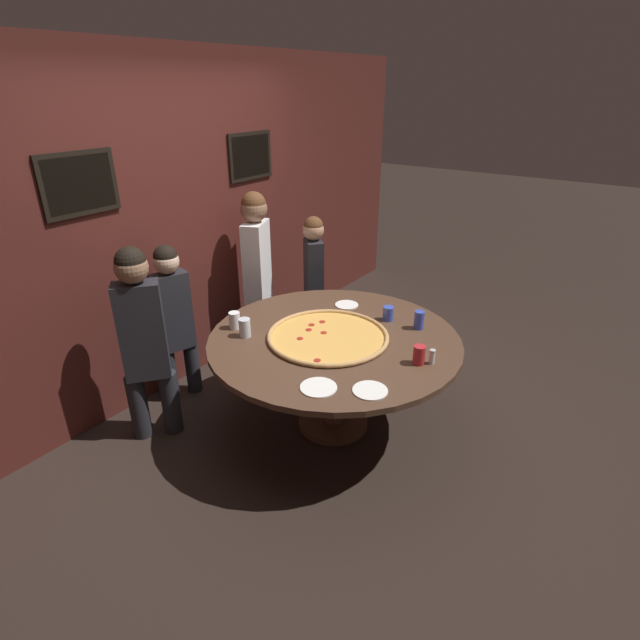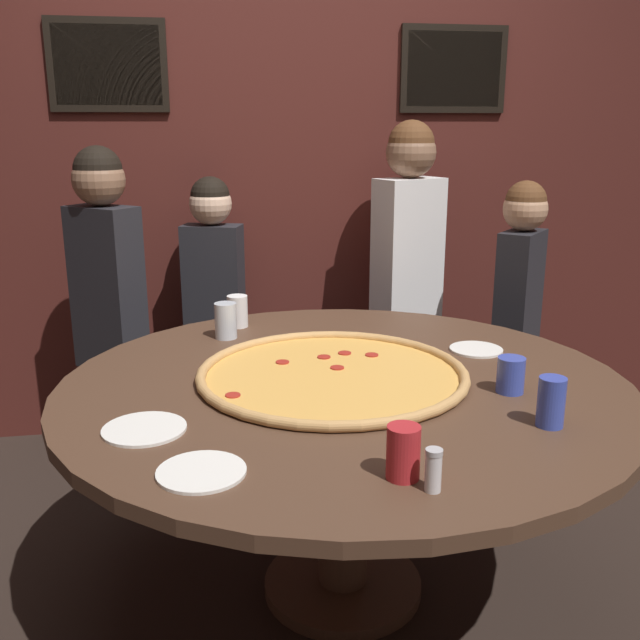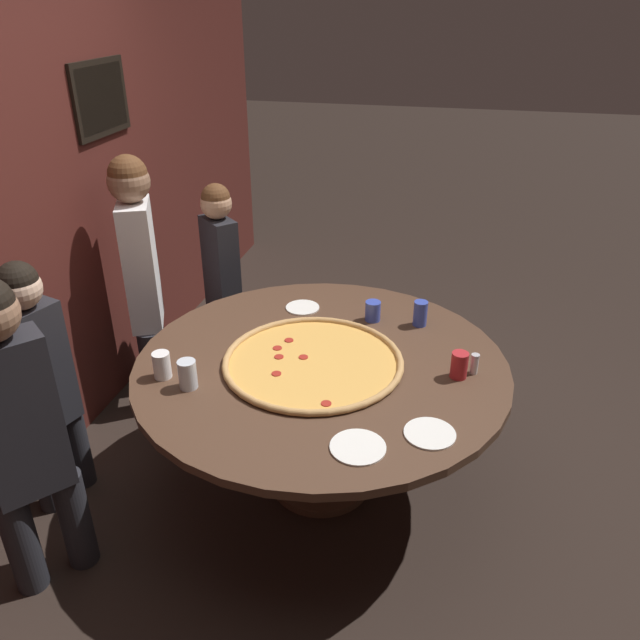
{
  "view_description": "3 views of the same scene",
  "coord_description": "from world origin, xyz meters",
  "px_view_note": "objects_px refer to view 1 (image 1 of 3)",
  "views": [
    {
      "loc": [
        -2.55,
        -1.69,
        2.34
      ],
      "look_at": [
        -0.07,
        0.07,
        0.88
      ],
      "focal_mm": 28.0,
      "sensor_mm": 36.0,
      "label": 1
    },
    {
      "loc": [
        -0.4,
        -2.02,
        1.5
      ],
      "look_at": [
        -0.08,
        -0.02,
        0.94
      ],
      "focal_mm": 40.0,
      "sensor_mm": 36.0,
      "label": 2
    },
    {
      "loc": [
        -2.42,
        -0.56,
        2.28
      ],
      "look_at": [
        0.05,
        0.02,
        0.93
      ],
      "focal_mm": 35.0,
      "sensor_mm": 36.0,
      "label": 3
    }
  ],
  "objects_px": {
    "drink_cup_centre_back": "(235,320)",
    "diner_far_right": "(314,275)",
    "drink_cup_by_shaker": "(419,355)",
    "diner_centre_back": "(143,335)",
    "giant_pizza": "(328,336)",
    "white_plate_left_side": "(347,305)",
    "dining_table": "(334,352)",
    "drink_cup_far_right": "(245,328)",
    "white_plate_beside_cup": "(318,387)",
    "diner_side_left": "(257,267)",
    "white_plate_far_back": "(370,390)",
    "drink_cup_beside_pizza": "(419,320)",
    "drink_cup_far_left": "(388,313)",
    "condiment_shaker": "(432,357)",
    "diner_side_right": "(173,315)"
  },
  "relations": [
    {
      "from": "diner_side_left",
      "to": "white_plate_far_back",
      "type": "bearing_deg",
      "value": 36.45
    },
    {
      "from": "giant_pizza",
      "to": "drink_cup_beside_pizza",
      "type": "distance_m",
      "value": 0.67
    },
    {
      "from": "drink_cup_by_shaker",
      "to": "diner_side_left",
      "type": "distance_m",
      "value": 1.88
    },
    {
      "from": "dining_table",
      "to": "white_plate_left_side",
      "type": "relative_size",
      "value": 9.54
    },
    {
      "from": "drink_cup_far_left",
      "to": "white_plate_left_side",
      "type": "bearing_deg",
      "value": 82.98
    },
    {
      "from": "giant_pizza",
      "to": "diner_side_left",
      "type": "distance_m",
      "value": 1.28
    },
    {
      "from": "diner_side_right",
      "to": "dining_table",
      "type": "bearing_deg",
      "value": 123.94
    },
    {
      "from": "diner_far_right",
      "to": "drink_cup_far_left",
      "type": "bearing_deg",
      "value": 16.9
    },
    {
      "from": "diner_centre_back",
      "to": "white_plate_far_back",
      "type": "bearing_deg",
      "value": 143.53
    },
    {
      "from": "drink_cup_far_left",
      "to": "white_plate_beside_cup",
      "type": "xyz_separation_m",
      "value": [
        -1.04,
        -0.11,
        -0.05
      ]
    },
    {
      "from": "drink_cup_far_left",
      "to": "white_plate_far_back",
      "type": "height_order",
      "value": "drink_cup_far_left"
    },
    {
      "from": "diner_far_right",
      "to": "diner_side_left",
      "type": "height_order",
      "value": "diner_side_left"
    },
    {
      "from": "drink_cup_by_shaker",
      "to": "diner_centre_back",
      "type": "relative_size",
      "value": 0.09
    },
    {
      "from": "drink_cup_far_right",
      "to": "diner_far_right",
      "type": "bearing_deg",
      "value": 15.26
    },
    {
      "from": "drink_cup_beside_pizza",
      "to": "diner_side_left",
      "type": "height_order",
      "value": "diner_side_left"
    },
    {
      "from": "drink_cup_by_shaker",
      "to": "diner_centre_back",
      "type": "height_order",
      "value": "diner_centre_back"
    },
    {
      "from": "diner_far_right",
      "to": "diner_side_left",
      "type": "xyz_separation_m",
      "value": [
        -0.42,
        0.31,
        0.14
      ]
    },
    {
      "from": "drink_cup_centre_back",
      "to": "diner_far_right",
      "type": "xyz_separation_m",
      "value": [
        1.25,
        0.21,
        -0.08
      ]
    },
    {
      "from": "drink_cup_by_shaker",
      "to": "condiment_shaker",
      "type": "distance_m",
      "value": 0.08
    },
    {
      "from": "giant_pizza",
      "to": "drink_cup_far_right",
      "type": "relative_size",
      "value": 6.41
    },
    {
      "from": "diner_far_right",
      "to": "giant_pizza",
      "type": "bearing_deg",
      "value": -7.37
    },
    {
      "from": "dining_table",
      "to": "white_plate_far_back",
      "type": "bearing_deg",
      "value": -128.95
    },
    {
      "from": "white_plate_far_back",
      "to": "condiment_shaker",
      "type": "bearing_deg",
      "value": -17.89
    },
    {
      "from": "giant_pizza",
      "to": "white_plate_left_side",
      "type": "height_order",
      "value": "giant_pizza"
    },
    {
      "from": "drink_cup_far_left",
      "to": "diner_centre_back",
      "type": "bearing_deg",
      "value": 137.66
    },
    {
      "from": "giant_pizza",
      "to": "diner_centre_back",
      "type": "relative_size",
      "value": 0.59
    },
    {
      "from": "drink_cup_beside_pizza",
      "to": "drink_cup_far_right",
      "type": "distance_m",
      "value": 1.23
    },
    {
      "from": "drink_cup_beside_pizza",
      "to": "drink_cup_far_right",
      "type": "height_order",
      "value": "drink_cup_beside_pizza"
    },
    {
      "from": "dining_table",
      "to": "white_plate_beside_cup",
      "type": "relative_size",
      "value": 8.08
    },
    {
      "from": "drink_cup_far_left",
      "to": "diner_centre_back",
      "type": "distance_m",
      "value": 1.73
    },
    {
      "from": "diner_side_right",
      "to": "diner_side_left",
      "type": "xyz_separation_m",
      "value": [
        0.9,
        -0.06,
        0.14
      ]
    },
    {
      "from": "drink_cup_by_shaker",
      "to": "giant_pizza",
      "type": "bearing_deg",
      "value": 93.57
    },
    {
      "from": "white_plate_beside_cup",
      "to": "giant_pizza",
      "type": "bearing_deg",
      "value": 29.49
    },
    {
      "from": "white_plate_far_back",
      "to": "diner_side_left",
      "type": "height_order",
      "value": "diner_side_left"
    },
    {
      "from": "dining_table",
      "to": "condiment_shaker",
      "type": "xyz_separation_m",
      "value": [
        0.06,
        -0.7,
        0.16
      ]
    },
    {
      "from": "white_plate_beside_cup",
      "to": "diner_centre_back",
      "type": "bearing_deg",
      "value": 100.67
    },
    {
      "from": "drink_cup_far_right",
      "to": "giant_pizza",
      "type": "bearing_deg",
      "value": -57.22
    },
    {
      "from": "drink_cup_centre_back",
      "to": "white_plate_beside_cup",
      "type": "relative_size",
      "value": 0.57
    },
    {
      "from": "white_plate_beside_cup",
      "to": "diner_side_left",
      "type": "height_order",
      "value": "diner_side_left"
    },
    {
      "from": "giant_pizza",
      "to": "drink_cup_far_left",
      "type": "height_order",
      "value": "drink_cup_far_left"
    },
    {
      "from": "drink_cup_beside_pizza",
      "to": "drink_cup_far_right",
      "type": "bearing_deg",
      "value": 130.94
    },
    {
      "from": "diner_centre_back",
      "to": "white_plate_beside_cup",
      "type": "bearing_deg",
      "value": 140.11
    },
    {
      "from": "white_plate_beside_cup",
      "to": "white_plate_left_side",
      "type": "bearing_deg",
      "value": 24.71
    },
    {
      "from": "giant_pizza",
      "to": "white_plate_beside_cup",
      "type": "xyz_separation_m",
      "value": [
        -0.55,
        -0.31,
        -0.01
      ]
    },
    {
      "from": "dining_table",
      "to": "diner_far_right",
      "type": "height_order",
      "value": "diner_far_right"
    },
    {
      "from": "white_plate_beside_cup",
      "to": "diner_side_left",
      "type": "bearing_deg",
      "value": 52.69
    },
    {
      "from": "white_plate_beside_cup",
      "to": "diner_centre_back",
      "type": "height_order",
      "value": "diner_centre_back"
    },
    {
      "from": "drink_cup_far_left",
      "to": "dining_table",
      "type": "bearing_deg",
      "value": 159.73
    },
    {
      "from": "drink_cup_by_shaker",
      "to": "white_plate_left_side",
      "type": "xyz_separation_m",
      "value": [
        0.5,
        0.85,
        -0.06
      ]
    },
    {
      "from": "white_plate_left_side",
      "to": "diner_side_right",
      "type": "bearing_deg",
      "value": 131.22
    }
  ]
}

